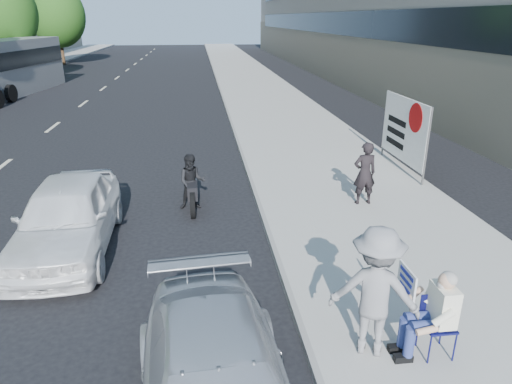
{
  "coord_description": "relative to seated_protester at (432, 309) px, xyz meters",
  "views": [
    {
      "loc": [
        0.05,
        -7.0,
        4.58
      ],
      "look_at": [
        1.19,
        2.22,
        1.01
      ],
      "focal_mm": 32.0,
      "sensor_mm": 36.0,
      "label": 1
    }
  ],
  "objects": [
    {
      "name": "ground",
      "position": [
        -3.06,
        2.13,
        -0.87
      ],
      "size": [
        160.0,
        160.0,
        0.0
      ],
      "primitive_type": "plane",
      "color": "black",
      "rests_on": "ground"
    },
    {
      "name": "near_sidewalk",
      "position": [
        0.94,
        22.13,
        -0.8
      ],
      "size": [
        5.0,
        120.0,
        0.15
      ],
      "primitive_type": "cube",
      "color": "#9E9D94",
      "rests_on": "ground"
    },
    {
      "name": "tree_far_d",
      "position": [
        -16.76,
        32.13,
        4.01
      ],
      "size": [
        4.8,
        4.8,
        7.65
      ],
      "color": "#382616",
      "rests_on": "ground"
    },
    {
      "name": "tree_far_e",
      "position": [
        -16.76,
        46.13,
        3.91
      ],
      "size": [
        5.4,
        5.4,
        7.89
      ],
      "color": "#382616",
      "rests_on": "ground"
    },
    {
      "name": "seated_protester",
      "position": [
        0.0,
        0.0,
        0.0
      ],
      "size": [
        0.83,
        1.11,
        1.31
      ],
      "color": "#131555",
      "rests_on": "near_sidewalk"
    },
    {
      "name": "jogger",
      "position": [
        -0.76,
        0.17,
        0.23
      ],
      "size": [
        1.41,
        1.12,
        1.9
      ],
      "primitive_type": "imported",
      "rotation": [
        0.0,
        0.0,
        2.75
      ],
      "color": "gray",
      "rests_on": "near_sidewalk"
    },
    {
      "name": "pedestrian_woman",
      "position": [
        1.0,
        5.47,
        0.08
      ],
      "size": [
        0.6,
        0.41,
        1.6
      ],
      "primitive_type": "imported",
      "rotation": [
        0.0,
        0.0,
        3.18
      ],
      "color": "black",
      "rests_on": "near_sidewalk"
    },
    {
      "name": "protest_banner",
      "position": [
        3.12,
        8.06,
        0.53
      ],
      "size": [
        0.08,
        3.06,
        2.2
      ],
      "color": "#4C4C4C",
      "rests_on": "near_sidewalk"
    },
    {
      "name": "white_sedan_near",
      "position": [
        -5.82,
        4.13,
        -0.13
      ],
      "size": [
        1.88,
        4.43,
        1.5
      ],
      "primitive_type": "imported",
      "rotation": [
        0.0,
        0.0,
        0.03
      ],
      "color": "white",
      "rests_on": "ground"
    },
    {
      "name": "motorcycle",
      "position": [
        -3.28,
        6.06,
        -0.24
      ],
      "size": [
        0.7,
        2.04,
        1.42
      ],
      "rotation": [
        0.0,
        0.0,
        0.01
      ],
      "color": "black",
      "rests_on": "ground"
    },
    {
      "name": "bus",
      "position": [
        -15.0,
        25.67,
        0.76
      ],
      "size": [
        4.19,
        12.33,
        3.3
      ],
      "rotation": [
        0.0,
        0.0,
        -0.14
      ],
      "color": "gray",
      "rests_on": "ground"
    }
  ]
}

